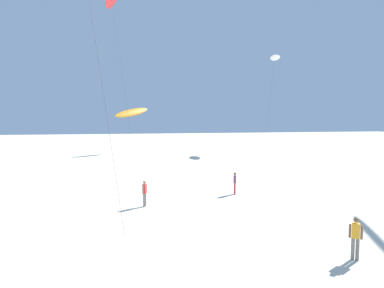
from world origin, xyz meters
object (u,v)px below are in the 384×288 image
flying_kite_0 (132,112)px  flying_kite_3 (275,58)px  person_near_left (356,237)px  person_foreground_walker (235,182)px  person_near_right (145,192)px

flying_kite_0 → flying_kite_3: flying_kite_3 is taller
person_near_left → flying_kite_0: bearing=97.5°
person_foreground_walker → person_near_right: size_ratio=0.99×
person_foreground_walker → person_near_right: bearing=-166.7°
flying_kite_0 → person_foreground_walker: 35.41m
flying_kite_3 → person_near_left: bearing=-115.9°
flying_kite_3 → person_near_right: (-28.96, -34.37, -17.22)m
flying_kite_0 → person_near_left: 46.81m
flying_kite_0 → person_near_left: flying_kite_0 is taller
person_near_left → person_near_right: size_ratio=1.02×
flying_kite_0 → person_near_left: bearing=-82.5°
person_near_right → flying_kite_3: bearing=49.9°
person_near_left → person_near_right: bearing=126.7°
person_foreground_walker → person_near_left: 11.63m
flying_kite_0 → person_near_right: (-1.39, -36.03, -6.39)m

